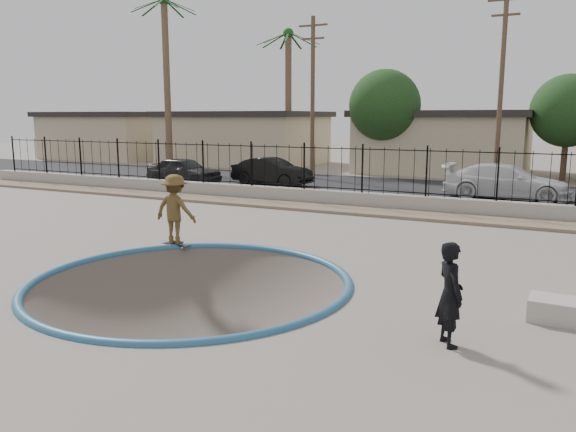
% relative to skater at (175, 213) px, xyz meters
% --- Properties ---
extents(ground, '(120.00, 120.00, 2.20)m').
position_rel_skater_xyz_m(ground, '(2.38, 10.40, -2.05)').
color(ground, gray).
rests_on(ground, ground).
extents(bowl_pit, '(6.84, 6.84, 1.80)m').
position_rel_skater_xyz_m(bowl_pit, '(2.38, -2.60, -0.95)').
color(bowl_pit, '#473D36').
rests_on(bowl_pit, ground).
extents(coping_ring, '(7.04, 7.04, 0.20)m').
position_rel_skater_xyz_m(coping_ring, '(2.38, -2.60, -0.95)').
color(coping_ring, '#265A7E').
rests_on(coping_ring, ground).
extents(rock_strip, '(42.00, 1.60, 0.11)m').
position_rel_skater_xyz_m(rock_strip, '(2.38, 7.60, -0.90)').
color(rock_strip, '#877158').
rests_on(rock_strip, ground).
extents(retaining_wall, '(42.00, 0.45, 0.60)m').
position_rel_skater_xyz_m(retaining_wall, '(2.38, 8.70, -0.65)').
color(retaining_wall, gray).
rests_on(retaining_wall, ground).
extents(fence, '(40.00, 0.04, 1.80)m').
position_rel_skater_xyz_m(fence, '(2.38, 8.70, 0.55)').
color(fence, black).
rests_on(fence, retaining_wall).
extents(street, '(90.00, 8.00, 0.04)m').
position_rel_skater_xyz_m(street, '(2.38, 15.40, -0.94)').
color(street, black).
rests_on(street, ground).
extents(house_west_far, '(10.60, 8.60, 3.90)m').
position_rel_skater_xyz_m(house_west_far, '(-25.62, 24.90, 1.02)').
color(house_west_far, tan).
rests_on(house_west_far, ground).
extents(house_west, '(11.60, 8.60, 3.90)m').
position_rel_skater_xyz_m(house_west, '(-12.62, 24.90, 1.02)').
color(house_west, tan).
rests_on(house_west, ground).
extents(house_center, '(10.60, 8.60, 3.90)m').
position_rel_skater_xyz_m(house_center, '(2.38, 24.90, 1.02)').
color(house_center, tan).
rests_on(house_center, ground).
extents(palm_left, '(2.30, 2.30, 11.30)m').
position_rel_skater_xyz_m(palm_left, '(-14.62, 18.40, 7.00)').
color(palm_left, brown).
rests_on(palm_left, ground).
extents(palm_mid, '(2.30, 2.30, 9.30)m').
position_rel_skater_xyz_m(palm_mid, '(-7.62, 22.40, 5.73)').
color(palm_mid, brown).
rests_on(palm_mid, ground).
extents(utility_pole_left, '(1.70, 0.24, 9.00)m').
position_rel_skater_xyz_m(utility_pole_left, '(-3.62, 17.40, 3.75)').
color(utility_pole_left, '#473323').
rests_on(utility_pole_left, ground).
extents(utility_pole_mid, '(1.70, 0.24, 9.50)m').
position_rel_skater_xyz_m(utility_pole_mid, '(6.38, 17.40, 4.00)').
color(utility_pole_mid, '#473323').
rests_on(utility_pole_mid, ground).
extents(street_tree_left, '(4.32, 4.32, 6.36)m').
position_rel_skater_xyz_m(street_tree_left, '(-0.62, 21.40, 3.24)').
color(street_tree_left, '#473323').
rests_on(street_tree_left, ground).
extents(street_tree_mid, '(3.96, 3.96, 5.83)m').
position_rel_skater_xyz_m(street_tree_mid, '(9.38, 22.40, 2.88)').
color(street_tree_mid, '#473323').
rests_on(street_tree_mid, ground).
extents(skater, '(1.26, 0.76, 1.91)m').
position_rel_skater_xyz_m(skater, '(0.00, 0.00, 0.00)').
color(skater, brown).
rests_on(skater, ground).
extents(skateboard, '(0.88, 0.32, 0.07)m').
position_rel_skater_xyz_m(skateboard, '(0.00, 0.00, -0.89)').
color(skateboard, black).
rests_on(skateboard, ground).
extents(videographer, '(0.67, 0.73, 1.66)m').
position_rel_skater_xyz_m(videographer, '(8.02, -3.56, -0.12)').
color(videographer, black).
rests_on(videographer, ground).
extents(car_a, '(4.18, 1.80, 1.41)m').
position_rel_skater_xyz_m(car_a, '(-8.51, 11.80, -0.21)').
color(car_a, black).
rests_on(car_a, street).
extents(car_b, '(4.37, 1.86, 1.40)m').
position_rel_skater_xyz_m(car_b, '(-4.12, 13.40, -0.22)').
color(car_b, black).
rests_on(car_b, street).
extents(car_c, '(5.20, 2.14, 1.51)m').
position_rel_skater_xyz_m(car_c, '(7.25, 13.40, -0.16)').
color(car_c, silver).
rests_on(car_c, street).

